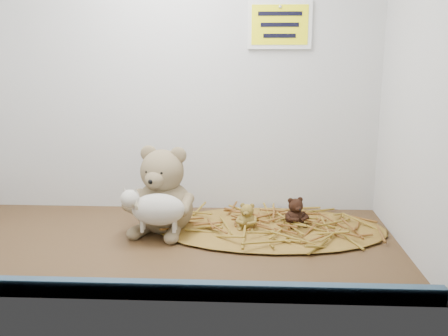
{
  "coord_description": "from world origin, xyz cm",
  "views": [
    {
      "loc": [
        21.15,
        -118.48,
        47.78
      ],
      "look_at": [
        15.4,
        2.66,
        19.24
      ],
      "focal_mm": 40.0,
      "sensor_mm": 36.0,
      "label": 1
    }
  ],
  "objects_px": {
    "toy_lamb": "(158,209)",
    "mini_teddy_tan": "(247,215)",
    "mini_teddy_brown": "(295,211)",
    "main_teddy": "(164,189)"
  },
  "relations": [
    {
      "from": "main_teddy",
      "to": "mini_teddy_tan",
      "type": "xyz_separation_m",
      "value": [
        0.22,
        0.0,
        -0.07
      ]
    },
    {
      "from": "main_teddy",
      "to": "mini_teddy_brown",
      "type": "bearing_deg",
      "value": 19.25
    },
    {
      "from": "toy_lamb",
      "to": "mini_teddy_brown",
      "type": "relative_size",
      "value": 2.18
    },
    {
      "from": "toy_lamb",
      "to": "mini_teddy_tan",
      "type": "height_order",
      "value": "toy_lamb"
    },
    {
      "from": "mini_teddy_tan",
      "to": "mini_teddy_brown",
      "type": "height_order",
      "value": "mini_teddy_brown"
    },
    {
      "from": "toy_lamb",
      "to": "mini_teddy_brown",
      "type": "height_order",
      "value": "toy_lamb"
    },
    {
      "from": "toy_lamb",
      "to": "mini_teddy_tan",
      "type": "bearing_deg",
      "value": 21.48
    },
    {
      "from": "mini_teddy_tan",
      "to": "mini_teddy_brown",
      "type": "relative_size",
      "value": 0.88
    },
    {
      "from": "mini_teddy_tan",
      "to": "mini_teddy_brown",
      "type": "bearing_deg",
      "value": 20.89
    },
    {
      "from": "main_teddy",
      "to": "toy_lamb",
      "type": "height_order",
      "value": "main_teddy"
    }
  ]
}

